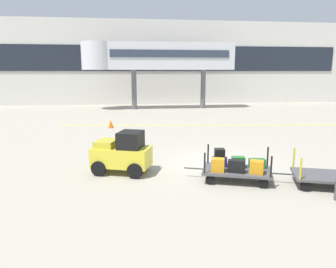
# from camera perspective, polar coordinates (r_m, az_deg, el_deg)

# --- Properties ---
(ground_plane) EXTENTS (120.00, 120.00, 0.00)m
(ground_plane) POSITION_cam_1_polar(r_m,az_deg,el_deg) (13.37, 8.22, -5.33)
(ground_plane) COLOR #A8A08E
(apron_lead_line) EXTENTS (20.54, 2.71, 0.01)m
(apron_lead_line) POSITION_cam_1_polar(r_m,az_deg,el_deg) (22.95, 6.53, 1.59)
(apron_lead_line) COLOR yellow
(apron_lead_line) RESTS_ON ground_plane
(terminal_building) EXTENTS (44.80, 2.51, 9.35)m
(terminal_building) POSITION_cam_1_polar(r_m,az_deg,el_deg) (38.50, -2.20, 12.43)
(terminal_building) COLOR beige
(terminal_building) RESTS_ON ground_plane
(jet_bridge) EXTENTS (14.78, 3.00, 6.46)m
(jet_bridge) POSITION_cam_1_polar(r_m,az_deg,el_deg) (32.47, -2.77, 13.43)
(jet_bridge) COLOR silver
(jet_bridge) RESTS_ON ground_plane
(baggage_tug) EXTENTS (2.35, 1.79, 1.58)m
(baggage_tug) POSITION_cam_1_polar(r_m,az_deg,el_deg) (12.09, -8.06, -3.38)
(baggage_tug) COLOR gold
(baggage_tug) RESTS_ON ground_plane
(baggage_cart_lead) EXTENTS (3.07, 2.08, 1.10)m
(baggage_cart_lead) POSITION_cam_1_polar(r_m,az_deg,el_deg) (11.45, 11.92, -5.67)
(baggage_cart_lead) COLOR #4C4C4F
(baggage_cart_lead) RESTS_ON ground_plane
(baggage_cart_middle) EXTENTS (3.07, 2.08, 1.10)m
(baggage_cart_middle) POSITION_cam_1_polar(r_m,az_deg,el_deg) (11.91, 26.67, -6.74)
(baggage_cart_middle) COLOR #4C4C4F
(baggage_cart_middle) RESTS_ON ground_plane
(safety_cone_near) EXTENTS (0.36, 0.36, 0.55)m
(safety_cone_near) POSITION_cam_1_polar(r_m,az_deg,el_deg) (21.89, -10.06, 1.76)
(safety_cone_near) COLOR #EA590F
(safety_cone_near) RESTS_ON ground_plane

